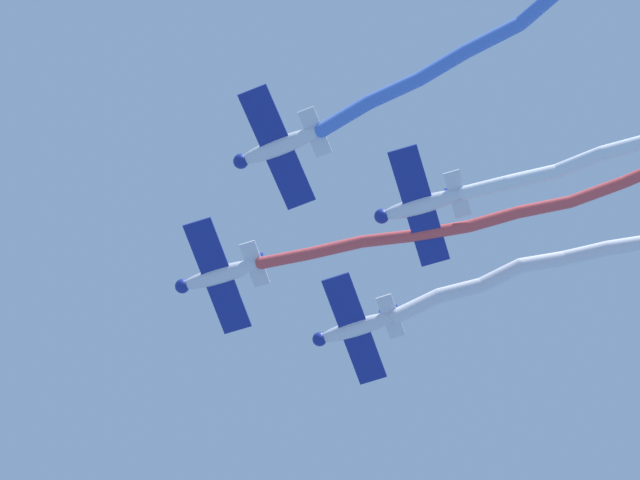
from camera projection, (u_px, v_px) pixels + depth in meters
name	position (u px, v px, depth m)	size (l,w,h in m)	color
airplane_lead	(219.00, 275.00, 76.27)	(6.83, 5.84, 1.83)	silver
smoke_trail_lead	(517.00, 207.00, 74.64)	(17.05, 25.80, 1.28)	#DB4C4C
airplane_left_wing	(278.00, 147.00, 72.85)	(6.60, 5.97, 1.83)	silver
smoke_trail_left_wing	(489.00, 31.00, 71.74)	(17.19, 13.86, 3.50)	#4C75DB
airplane_right_wing	(355.00, 328.00, 77.91)	(6.76, 5.88, 1.83)	silver
smoke_trail_right_wing	(570.00, 262.00, 78.09)	(11.69, 19.47, 4.22)	white
airplane_slot	(420.00, 205.00, 74.40)	(6.86, 5.81, 1.83)	silver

